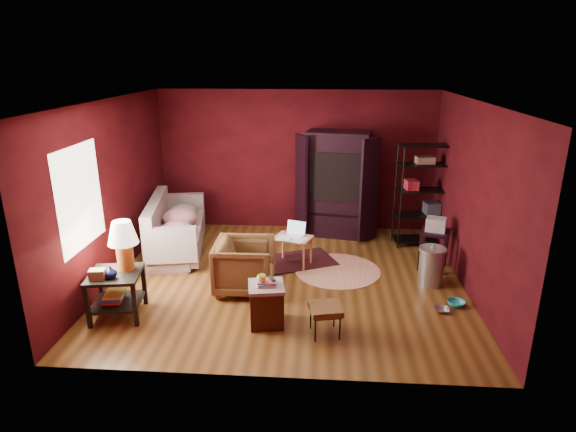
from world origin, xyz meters
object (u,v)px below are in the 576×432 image
(armchair, at_px, (245,263))
(side_table, at_px, (119,260))
(laptop_desk, at_px, (293,240))
(tv_armoire, at_px, (337,182))
(sofa, at_px, (177,233))
(wire_shelving, at_px, (423,191))
(hamper, at_px, (266,304))

(armchair, distance_m, side_table, 1.80)
(laptop_desk, distance_m, tv_armoire, 1.84)
(side_table, xyz_separation_m, laptop_desk, (2.24, 1.77, -0.33))
(sofa, xyz_separation_m, wire_shelving, (4.45, 0.73, 0.67))
(armchair, height_order, wire_shelving, wire_shelving)
(hamper, height_order, laptop_desk, laptop_desk)
(tv_armoire, height_order, wire_shelving, tv_armoire)
(sofa, bearing_deg, side_table, 171.19)
(hamper, height_order, tv_armoire, tv_armoire)
(laptop_desk, bearing_deg, sofa, -171.98)
(hamper, bearing_deg, sofa, 129.07)
(side_table, bearing_deg, tv_armoire, 48.16)
(armchair, relative_size, laptop_desk, 1.17)
(tv_armoire, bearing_deg, laptop_desk, -105.77)
(laptop_desk, bearing_deg, wire_shelving, 45.88)
(laptop_desk, height_order, wire_shelving, wire_shelving)
(sofa, distance_m, laptop_desk, 2.18)
(sofa, distance_m, wire_shelving, 4.56)
(side_table, bearing_deg, sofa, 87.29)
(side_table, relative_size, wire_shelving, 0.70)
(sofa, relative_size, hamper, 2.95)
(laptop_desk, bearing_deg, tv_armoire, 83.73)
(armchair, height_order, tv_armoire, tv_armoire)
(laptop_desk, xyz_separation_m, tv_armoire, (0.75, 1.56, 0.61))
(sofa, xyz_separation_m, laptop_desk, (2.13, -0.43, 0.09))
(armchair, relative_size, wire_shelving, 0.46)
(armchair, relative_size, hamper, 1.35)
(sofa, bearing_deg, armchair, -139.71)
(side_table, bearing_deg, laptop_desk, 38.39)
(tv_armoire, bearing_deg, side_table, -122.00)
(tv_armoire, relative_size, wire_shelving, 1.08)
(armchair, distance_m, hamper, 1.05)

